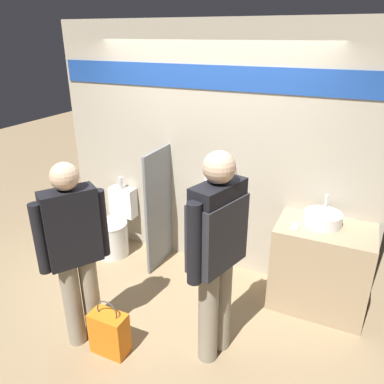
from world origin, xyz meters
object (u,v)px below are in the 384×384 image
object	(u,v)px
person_in_vest	(217,246)
person_with_lanyard	(75,250)
sink_basin	(323,218)
cell_phone	(295,227)
toilet	(115,230)
shopping_bag	(109,333)
urinal_near_counter	(216,203)

from	to	relation	value
person_in_vest	person_with_lanyard	bearing A→B (deg)	123.57
sink_basin	person_in_vest	bearing A→B (deg)	-121.95
sink_basin	cell_phone	xyz separation A→B (m)	(-0.22, -0.17, -0.05)
person_in_vest	person_with_lanyard	distance (m)	1.17
cell_phone	person_in_vest	bearing A→B (deg)	-116.58
cell_phone	toilet	size ratio (longest dim) A/B	0.15
shopping_bag	person_with_lanyard	bearing A→B (deg)	172.12
cell_phone	person_in_vest	distance (m)	1.00
toilet	cell_phone	bearing A→B (deg)	-2.42
cell_phone	urinal_near_counter	bearing A→B (deg)	162.57
cell_phone	person_with_lanyard	bearing A→B (deg)	-141.66
sink_basin	urinal_near_counter	xyz separation A→B (m)	(-1.13, 0.11, -0.11)
cell_phone	urinal_near_counter	xyz separation A→B (m)	(-0.91, 0.29, -0.05)
sink_basin	shopping_bag	size ratio (longest dim) A/B	0.66
urinal_near_counter	person_with_lanyard	distance (m)	1.65
urinal_near_counter	person_in_vest	bearing A→B (deg)	-68.34
toilet	urinal_near_counter	bearing A→B (deg)	8.73
person_in_vest	urinal_near_counter	bearing A→B (deg)	38.12
cell_phone	toilet	world-z (taller)	toilet
urinal_near_counter	person_in_vest	size ratio (longest dim) A/B	0.70
sink_basin	cell_phone	size ratio (longest dim) A/B	2.52
urinal_near_counter	sink_basin	bearing A→B (deg)	-5.63
person_with_lanyard	toilet	bearing A→B (deg)	58.00
sink_basin	shopping_bag	bearing A→B (deg)	-135.55
cell_phone	urinal_near_counter	world-z (taller)	urinal_near_counter
urinal_near_counter	person_in_vest	xyz separation A→B (m)	(0.47, -1.17, 0.22)
person_with_lanyard	urinal_near_counter	bearing A→B (deg)	9.92
shopping_bag	urinal_near_counter	bearing A→B (deg)	77.49
person_in_vest	shopping_bag	xyz separation A→B (m)	(-0.81, -0.38, -0.85)
person_with_lanyard	shopping_bag	bearing A→B (deg)	-64.90
sink_basin	person_in_vest	distance (m)	1.26
cell_phone	person_with_lanyard	xyz separation A→B (m)	(-1.55, -1.23, 0.04)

